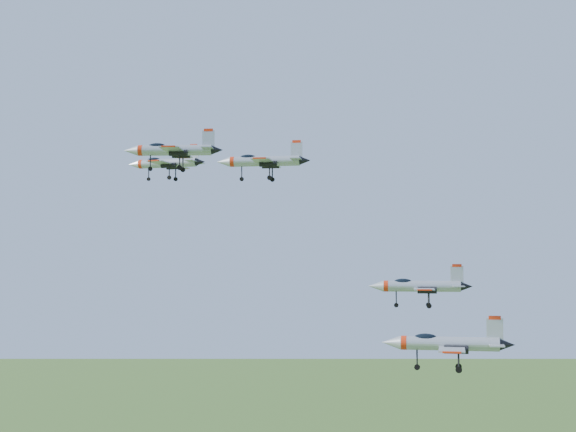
# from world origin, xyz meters

# --- Properties ---
(jet_lead) EXTENTS (13.28, 10.89, 3.56)m
(jet_lead) POSITION_xyz_m (-22.95, 16.32, 136.68)
(jet_lead) COLOR #A4AAB0
(jet_left_high) EXTENTS (12.37, 10.34, 3.31)m
(jet_left_high) POSITION_xyz_m (-0.78, -1.37, 134.05)
(jet_left_high) COLOR #A4AAB0
(jet_right_high) EXTENTS (10.85, 9.18, 2.93)m
(jet_right_high) POSITION_xyz_m (-4.94, -19.68, 133.19)
(jet_right_high) COLOR #A4AAB0
(jet_left_low) EXTENTS (13.37, 11.17, 3.58)m
(jet_left_low) POSITION_xyz_m (18.36, 5.27, 117.93)
(jet_left_low) COLOR #A4AAB0
(jet_right_low) EXTENTS (14.00, 11.61, 3.74)m
(jet_right_low) POSITION_xyz_m (23.45, -12.06, 112.41)
(jet_right_low) COLOR #A4AAB0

